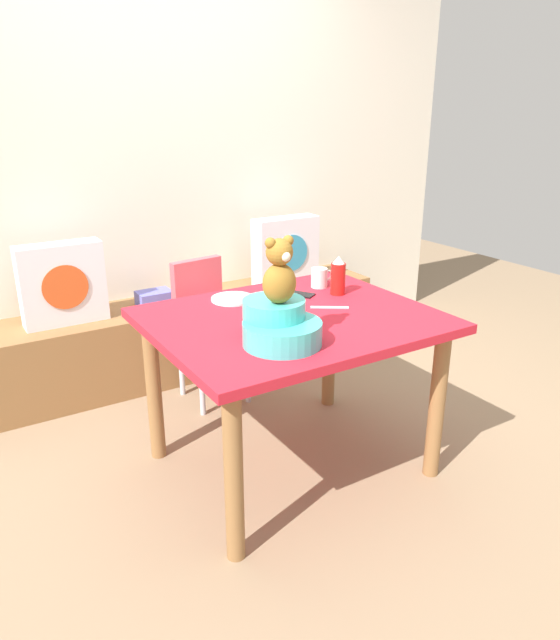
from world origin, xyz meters
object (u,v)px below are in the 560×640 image
(infant_seat_teal, at_px, (279,325))
(book_stack, at_px, (155,298))
(dinner_plate_near, at_px, (233,299))
(ketchup_bottle, at_px, (338,276))
(teddy_bear, at_px, (279,272))
(dining_table, at_px, (292,339))
(highchair, at_px, (210,312))
(pillow_floral_left, at_px, (62,284))
(coffee_mug, at_px, (320,278))
(cell_phone, at_px, (299,294))
(pillow_floral_right, at_px, (286,251))

(infant_seat_teal, bearing_deg, book_stack, 88.75)
(infant_seat_teal, height_order, dinner_plate_near, infant_seat_teal)
(infant_seat_teal, distance_m, ketchup_bottle, 0.67)
(book_stack, height_order, teddy_bear, teddy_bear)
(book_stack, relative_size, infant_seat_teal, 0.61)
(dining_table, bearing_deg, ketchup_bottle, 22.57)
(dining_table, distance_m, highchair, 0.81)
(pillow_floral_left, relative_size, highchair, 0.56)
(infant_seat_teal, bearing_deg, dinner_plate_near, 80.94)
(dining_table, xyz_separation_m, coffee_mug, (0.34, 0.28, 0.15))
(dining_table, height_order, infant_seat_teal, infant_seat_teal)
(cell_phone, bearing_deg, book_stack, 77.27)
(pillow_floral_left, distance_m, pillow_floral_right, 1.42)
(pillow_floral_right, relative_size, book_stack, 2.20)
(highchair, xyz_separation_m, cell_phone, (0.20, -0.57, 0.22))
(dining_table, relative_size, infant_seat_teal, 3.59)
(teddy_bear, relative_size, ketchup_bottle, 1.35)
(pillow_floral_left, distance_m, infant_seat_teal, 1.53)
(book_stack, bearing_deg, pillow_floral_right, -1.32)
(coffee_mug, bearing_deg, ketchup_bottle, -87.54)
(infant_seat_teal, xyz_separation_m, cell_phone, (0.39, 0.46, -0.07))
(pillow_floral_left, bearing_deg, cell_phone, -48.54)
(book_stack, height_order, dining_table, dining_table)
(dinner_plate_near, bearing_deg, pillow_floral_left, 122.65)
(infant_seat_teal, xyz_separation_m, coffee_mug, (0.55, 0.51, -0.02))
(book_stack, bearing_deg, cell_phone, -70.45)
(teddy_bear, xyz_separation_m, cell_phone, (0.39, 0.46, -0.27))
(book_stack, relative_size, coffee_mug, 1.67)
(cell_phone, bearing_deg, highchair, 77.01)
(book_stack, bearing_deg, coffee_mug, -61.57)
(pillow_floral_left, distance_m, cell_phone, 1.32)
(dining_table, relative_size, ketchup_bottle, 6.40)
(teddy_bear, bearing_deg, coffee_mug, 42.97)
(dining_table, distance_m, infant_seat_teal, 0.35)
(teddy_bear, xyz_separation_m, coffee_mug, (0.55, 0.51, -0.23))
(book_stack, bearing_deg, ketchup_bottle, -64.45)
(teddy_bear, distance_m, cell_phone, 0.66)
(dining_table, bearing_deg, cell_phone, 51.17)
(pillow_floral_right, height_order, dinner_plate_near, pillow_floral_right)
(dining_table, height_order, cell_phone, cell_phone)
(coffee_mug, bearing_deg, book_stack, 118.43)
(coffee_mug, relative_size, cell_phone, 0.83)
(dinner_plate_near, xyz_separation_m, cell_phone, (0.30, -0.10, -0.00))
(dining_table, bearing_deg, highchair, 91.04)
(highchair, xyz_separation_m, infant_seat_teal, (-0.19, -1.03, 0.29))
(pillow_floral_left, relative_size, ketchup_bottle, 2.38)
(teddy_bear, xyz_separation_m, dinner_plate_near, (0.09, 0.55, -0.27))
(pillow_floral_left, xyz_separation_m, coffee_mug, (1.03, -0.93, 0.11))
(highchair, height_order, ketchup_bottle, ketchup_bottle)
(teddy_bear, bearing_deg, dining_table, 47.94)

